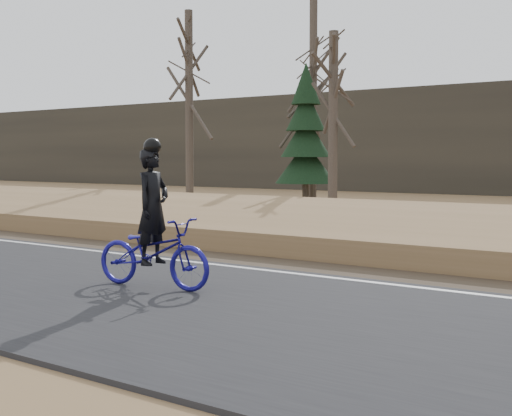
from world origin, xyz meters
The scene contains 12 objects.
ground centered at (0.00, 0.00, 0.00)m, with size 120.00×120.00×0.00m, color olive.
road centered at (0.00, -2.50, 0.03)m, with size 120.00×6.00×0.06m, color black.
edge_line centered at (0.00, 0.20, 0.07)m, with size 120.00×0.12×0.01m, color silver.
shoulder centered at (0.00, 1.20, 0.02)m, with size 120.00×1.60×0.04m, color #473A2B.
embankment centered at (0.00, 4.20, 0.22)m, with size 120.00×5.00×0.44m, color olive.
ballast centered at (0.00, 8.00, 0.23)m, with size 120.00×3.00×0.45m, color slate.
railroad centered at (0.00, 8.00, 0.53)m, with size 120.00×2.40×0.29m.
cyclist centered at (0.79, -2.09, 0.76)m, with size 2.06×0.92×2.22m.
bare_tree_far_left centered at (-12.90, 14.25, 4.24)m, with size 0.36×0.36×8.47m, color #50463B.
bare_tree_left centered at (-8.61, 17.71, 4.53)m, with size 0.36×0.36×9.06m, color #50463B.
bare_tree_near_left centered at (-5.17, 13.53, 3.34)m, with size 0.36×0.36×6.67m, color #50463B.
conifer centered at (-8.05, 16.23, 2.86)m, with size 2.60×2.60×6.04m.
Camera 1 is at (8.20, -9.66, 1.98)m, focal length 50.00 mm.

